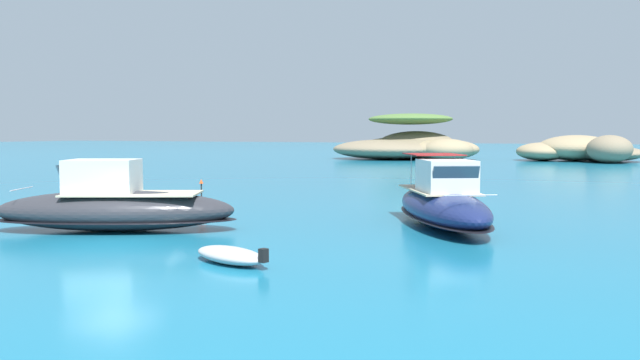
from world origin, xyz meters
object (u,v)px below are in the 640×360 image
object	(u,v)px
islet_small	(582,150)
motorboat_charcoal	(114,207)
channel_buoy	(202,204)
motorboat_navy	(443,204)
dinghy_tender	(230,255)
islet_large	(411,145)

from	to	relation	value
islet_small	motorboat_charcoal	distance (m)	70.24
channel_buoy	islet_small	bearing A→B (deg)	77.55
channel_buoy	motorboat_navy	bearing A→B (deg)	-0.70
dinghy_tender	channel_buoy	world-z (taller)	channel_buoy
islet_large	motorboat_navy	xyz separation A→B (m)	(18.80, -60.63, -1.02)
islet_large	islet_small	distance (m)	21.66
islet_large	islet_small	size ratio (longest dim) A/B	1.27
dinghy_tender	channel_buoy	bearing A→B (deg)	128.36
islet_small	channel_buoy	xyz separation A→B (m)	(-13.87, -62.83, -1.05)
islet_large	channel_buoy	xyz separation A→B (m)	(7.65, -60.49, -1.55)
islet_large	motorboat_charcoal	distance (m)	67.09
islet_large	islet_small	bearing A→B (deg)	6.20
motorboat_charcoal	channel_buoy	bearing A→B (deg)	93.77
islet_small	channel_buoy	distance (m)	64.35
islet_large	motorboat_charcoal	xyz separation A→B (m)	(8.06, -66.60, -1.01)
islet_small	motorboat_charcoal	size ratio (longest dim) A/B	1.91
motorboat_charcoal	channel_buoy	size ratio (longest dim) A/B	6.20
islet_small	channel_buoy	bearing A→B (deg)	-102.45
islet_large	motorboat_navy	bearing A→B (deg)	-72.78
islet_small	dinghy_tender	distance (m)	72.51
islet_large	dinghy_tender	distance (m)	71.50
motorboat_navy	dinghy_tender	size ratio (longest dim) A/B	3.12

